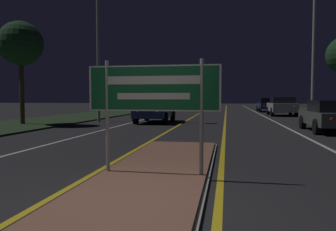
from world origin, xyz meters
The scene contains 17 objects.
ground_plane centered at (0.00, 0.00, 0.00)m, with size 160.00×160.00×0.00m, color #232326.
median_island centered at (0.00, 1.73, 0.04)m, with size 2.04×8.52×0.10m.
verge_left centered at (-9.50, 20.00, 0.04)m, with size 5.00×100.00×0.08m.
centre_line_yellow_left centered at (-1.21, 25.00, 0.00)m, with size 0.12×70.00×0.01m.
centre_line_yellow_right centered at (1.21, 25.00, 0.00)m, with size 0.12×70.00×0.01m.
lane_line_white_left centered at (-4.20, 25.00, 0.00)m, with size 0.12×70.00×0.01m.
lane_line_white_right centered at (4.20, 25.00, 0.00)m, with size 0.12×70.00×0.01m.
edge_line_white_left centered at (-7.20, 25.00, 0.00)m, with size 0.10×70.00×0.01m.
edge_line_white_right centered at (7.20, 25.00, 0.00)m, with size 0.10×70.00×0.01m.
highway_sign centered at (0.00, 1.73, 1.55)m, with size 2.42×0.07×2.05m.
streetlight_left_near centered at (-6.35, 14.78, 6.97)m, with size 0.60×0.60×10.29m.
streetlight_right_near centered at (6.19, 16.14, 6.34)m, with size 0.62×0.62×9.01m.
car_receding_0 centered at (5.74, 10.96, 0.72)m, with size 2.03×4.07×1.36m.
car_receding_1 centered at (5.71, 23.77, 0.80)m, with size 2.03×4.15×1.50m.
car_receding_2 centered at (5.53, 31.54, 0.75)m, with size 2.02×4.69×1.44m.
car_approaching_0 centered at (-2.87, 14.95, 0.79)m, with size 1.89×4.21×1.47m.
roadside_palm_left centered at (-9.43, 11.74, 4.28)m, with size 2.32×2.32×5.40m.
Camera 1 is at (1.31, -4.02, 1.47)m, focal length 35.00 mm.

